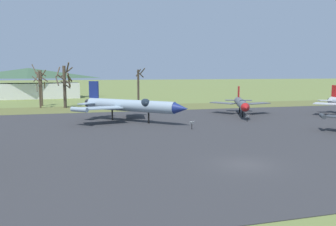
{
  "coord_description": "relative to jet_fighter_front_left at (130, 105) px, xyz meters",
  "views": [
    {
      "loc": [
        -12.24,
        -22.72,
        7.13
      ],
      "look_at": [
        -2.42,
        14.08,
        2.48
      ],
      "focal_mm": 35.73,
      "sensor_mm": 36.0,
      "label": 1
    }
  ],
  "objects": [
    {
      "name": "bare_tree_center",
      "position": [
        -14.69,
        23.18,
        1.76
      ],
      "size": [
        1.8,
        2.48,
        8.71
      ],
      "color": "brown",
      "rests_on": "ground"
    },
    {
      "name": "jet_fighter_front_left",
      "position": [
        0.0,
        0.0,
        0.0
      ],
      "size": [
        15.38,
        15.2,
        5.8
      ],
      "color": "#8EA3B2",
      "rests_on": "ground"
    },
    {
      "name": "info_placard_front_left",
      "position": [
        6.42,
        -8.33,
        -1.75
      ],
      "size": [
        0.62,
        0.28,
        1.07
      ],
      "color": "black",
      "rests_on": "ground"
    },
    {
      "name": "info_placard_rear_left",
      "position": [
        16.32,
        -4.12,
        -1.89
      ],
      "size": [
        0.51,
        0.27,
        0.89
      ],
      "color": "black",
      "rests_on": "ground"
    },
    {
      "name": "bare_tree_backdrop_extra",
      "position": [
        5.13,
        22.33,
        1.93
      ],
      "size": [
        1.89,
        2.52,
        8.05
      ],
      "color": "#42382D",
      "rests_on": "ground"
    },
    {
      "name": "bare_tree_right_of_center",
      "position": [
        -9.71,
        23.84,
        2.42
      ],
      "size": [
        3.25,
        3.31,
        9.16
      ],
      "color": "brown",
      "rests_on": "ground"
    },
    {
      "name": "grass_verge_strip",
      "position": [
        5.18,
        18.76,
        -2.41
      ],
      "size": [
        153.69,
        12.0,
        0.06
      ],
      "primitive_type": "cube",
      "color": "brown",
      "rests_on": "ground"
    },
    {
      "name": "bare_tree_left_of_center",
      "position": [
        -14.73,
        27.82,
        1.85
      ],
      "size": [
        2.55,
        2.76,
        7.68
      ],
      "color": "brown",
      "rests_on": "ground"
    },
    {
      "name": "asphalt_apron",
      "position": [
        5.18,
        -10.59,
        -2.42
      ],
      "size": [
        93.69,
        46.7,
        0.05
      ],
      "primitive_type": "cube",
      "color": "#333335",
      "rests_on": "ground"
    },
    {
      "name": "ground_plane",
      "position": [
        5.18,
        -24.6,
        -2.44
      ],
      "size": [
        600.0,
        600.0,
        0.0
      ],
      "primitive_type": "plane",
      "color": "olive"
    },
    {
      "name": "visitor_building",
      "position": [
        -20.26,
        51.44,
        1.68
      ],
      "size": [
        28.28,
        11.79,
        8.29
      ],
      "color": "silver",
      "rests_on": "ground"
    },
    {
      "name": "jet_fighter_rear_left",
      "position": [
        18.76,
        2.51,
        -0.42
      ],
      "size": [
        9.63,
        13.78,
        4.63
      ],
      "color": "#565B60",
      "rests_on": "ground"
    },
    {
      "name": "bare_tree_far_right",
      "position": [
        -9.91,
        22.14,
        0.96
      ],
      "size": [
        3.0,
        2.87,
        6.83
      ],
      "color": "#42382D",
      "rests_on": "ground"
    }
  ]
}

